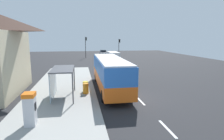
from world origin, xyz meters
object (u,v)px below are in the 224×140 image
at_px(traffic_light_far_side, 86,44).
at_px(bus_shelter, 59,75).
at_px(bus, 110,72).
at_px(recycling_bin_orange, 86,88).
at_px(white_van, 113,56).
at_px(sedan_far, 103,52).
at_px(traffic_light_near_side, 119,45).
at_px(sedan_near, 109,56).
at_px(ticket_machine, 30,109).
at_px(recycling_bin_yellow, 86,86).

xyz_separation_m(traffic_light_far_side, bus_shelter, (-3.31, -33.12, -1.50)).
bearing_deg(bus, recycling_bin_orange, -148.07).
bearing_deg(white_van, sedan_far, 89.69).
height_order(bus, bus_shelter, bus).
distance_m(sedan_far, traffic_light_near_side, 9.82).
height_order(white_van, sedan_near, white_van).
xyz_separation_m(sedan_far, bus_shelter, (-8.71, -41.27, 1.31)).
distance_m(ticket_machine, bus_shelter, 5.33).
relative_size(bus, white_van, 2.11).
distance_m(bus, recycling_bin_orange, 3.16).
height_order(sedan_near, traffic_light_far_side, traffic_light_far_side).
relative_size(traffic_light_near_side, bus_shelter, 1.23).
bearing_deg(bus_shelter, recycling_bin_orange, 18.22).
xyz_separation_m(white_van, recycling_bin_yellow, (-6.40, -21.29, -0.69)).
bearing_deg(sedan_far, bus, -95.87).
height_order(white_van, traffic_light_far_side, traffic_light_far_side).
bearing_deg(sedan_far, white_van, -90.31).
relative_size(sedan_near, bus_shelter, 1.10).
xyz_separation_m(ticket_machine, recycling_bin_yellow, (3.37, 6.55, -0.52)).
xyz_separation_m(bus, recycling_bin_yellow, (-2.49, -0.85, -1.19)).
distance_m(sedan_near, sedan_far, 12.85).
bearing_deg(sedan_near, traffic_light_near_side, 50.64).
relative_size(recycling_bin_orange, traffic_light_far_side, 0.17).
bearing_deg(white_van, sedan_near, 88.99).
distance_m(recycling_bin_yellow, bus_shelter, 3.00).
bearing_deg(recycling_bin_yellow, traffic_light_near_side, 72.57).
distance_m(bus, sedan_far, 39.21).
bearing_deg(bus, white_van, 79.16).
bearing_deg(traffic_light_near_side, sedan_near, -129.36).
distance_m(bus, traffic_light_far_side, 30.93).
relative_size(ticket_machine, traffic_light_far_side, 0.36).
bearing_deg(recycling_bin_orange, sedan_far, 80.89).
height_order(recycling_bin_orange, bus_shelter, bus_shelter).
bearing_deg(traffic_light_near_side, traffic_light_far_side, 174.69).
height_order(sedan_near, recycling_bin_yellow, sedan_near).
distance_m(white_van, traffic_light_far_side, 11.90).
height_order(white_van, traffic_light_near_side, traffic_light_near_side).
bearing_deg(bus_shelter, white_van, 69.24).
height_order(ticket_machine, traffic_light_far_side, traffic_light_far_side).
xyz_separation_m(bus, recycling_bin_orange, (-2.49, -1.55, -1.19)).
relative_size(white_van, traffic_light_far_side, 0.96).
bearing_deg(sedan_near, recycling_bin_orange, -103.21).
relative_size(sedan_far, traffic_light_near_side, 0.90).
relative_size(traffic_light_near_side, traffic_light_far_side, 0.90).
relative_size(ticket_machine, bus_shelter, 0.48).
height_order(sedan_near, recycling_bin_orange, sedan_near).
bearing_deg(bus, ticket_machine, -128.36).
bearing_deg(sedan_far, sedan_near, -89.99).
bearing_deg(ticket_machine, bus_shelter, 77.26).
height_order(sedan_far, traffic_light_far_side, traffic_light_far_side).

